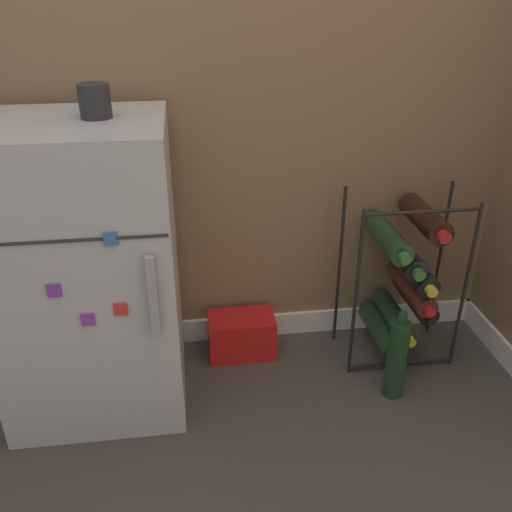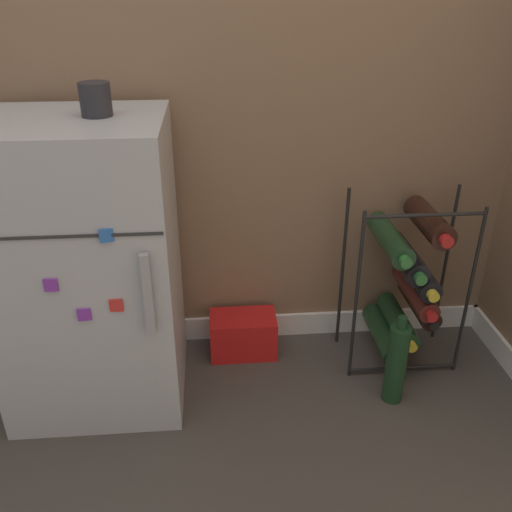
# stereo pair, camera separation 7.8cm
# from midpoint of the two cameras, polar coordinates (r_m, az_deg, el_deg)

# --- Properties ---
(ground_plane) EXTENTS (14.00, 14.00, 0.00)m
(ground_plane) POSITION_cam_midpoint_polar(r_m,az_deg,el_deg) (1.74, -2.07, -18.51)
(ground_plane) COLOR #423D38
(mini_fridge) EXTENTS (0.52, 0.47, 0.91)m
(mini_fridge) POSITION_cam_midpoint_polar(r_m,az_deg,el_deg) (1.71, -18.49, -1.76)
(mini_fridge) COLOR #B7BABF
(mini_fridge) RESTS_ON ground_plane
(wine_rack) EXTENTS (0.39, 0.33, 0.62)m
(wine_rack) POSITION_cam_midpoint_polar(r_m,az_deg,el_deg) (1.94, 14.09, -2.16)
(wine_rack) COLOR black
(wine_rack) RESTS_ON ground_plane
(soda_box) EXTENTS (0.24, 0.15, 0.15)m
(soda_box) POSITION_cam_midpoint_polar(r_m,az_deg,el_deg) (2.01, -2.65, -8.30)
(soda_box) COLOR red
(soda_box) RESTS_ON ground_plane
(fridge_top_cup) EXTENTS (0.08, 0.08, 0.09)m
(fridge_top_cup) POSITION_cam_midpoint_polar(r_m,az_deg,el_deg) (1.54, -18.07, 15.24)
(fridge_top_cup) COLOR #28282D
(fridge_top_cup) RESTS_ON mini_fridge
(loose_bottle_floor) EXTENTS (0.07, 0.07, 0.32)m
(loose_bottle_floor) POSITION_cam_midpoint_polar(r_m,az_deg,el_deg) (1.84, 13.40, -10.50)
(loose_bottle_floor) COLOR #19381E
(loose_bottle_floor) RESTS_ON ground_plane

